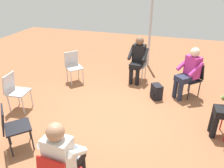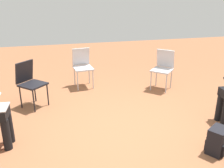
{
  "view_description": "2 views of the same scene",
  "coord_description": "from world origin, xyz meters",
  "px_view_note": "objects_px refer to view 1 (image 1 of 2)",
  "views": [
    {
      "loc": [
        -3.73,
        -1.05,
        2.74
      ],
      "look_at": [
        0.37,
        0.22,
        0.56
      ],
      "focal_mm": 35.0,
      "sensor_mm": 36.0,
      "label": 1
    },
    {
      "loc": [
        -1.02,
        -3.11,
        2.04
      ],
      "look_at": [
        -0.24,
        0.03,
        0.82
      ],
      "focal_mm": 40.0,
      "sensor_mm": 36.0,
      "label": 2
    }
  ],
  "objects_px": {
    "chair_northwest": "(12,125)",
    "chair_southeast": "(193,77)",
    "chair_east": "(139,62)",
    "chair_north": "(15,89)",
    "person_in_black": "(138,58)",
    "person_with_laptop": "(64,155)",
    "chair_northeast": "(73,65)",
    "backpack_near_laptop_user": "(156,92)",
    "person_in_magenta": "(189,71)"
  },
  "relations": [
    {
      "from": "person_in_magenta",
      "to": "person_in_black",
      "type": "bearing_deg",
      "value": 24.88
    },
    {
      "from": "chair_northwest",
      "to": "person_in_black",
      "type": "xyz_separation_m",
      "value": [
        3.29,
        -1.45,
        0.2
      ]
    },
    {
      "from": "chair_southeast",
      "to": "chair_east",
      "type": "distance_m",
      "value": 1.54
    },
    {
      "from": "chair_northwest",
      "to": "chair_north",
      "type": "bearing_deg",
      "value": 172.05
    },
    {
      "from": "person_in_black",
      "to": "person_in_magenta",
      "type": "relative_size",
      "value": 1.0
    },
    {
      "from": "backpack_near_laptop_user",
      "to": "person_in_black",
      "type": "bearing_deg",
      "value": 38.13
    },
    {
      "from": "chair_northeast",
      "to": "chair_northwest",
      "type": "bearing_deg",
      "value": 48.45
    },
    {
      "from": "person_in_magenta",
      "to": "backpack_near_laptop_user",
      "type": "distance_m",
      "value": 0.92
    },
    {
      "from": "chair_northeast",
      "to": "person_in_black",
      "type": "height_order",
      "value": "person_in_black"
    },
    {
      "from": "chair_southeast",
      "to": "backpack_near_laptop_user",
      "type": "distance_m",
      "value": 0.96
    },
    {
      "from": "chair_northwest",
      "to": "chair_northeast",
      "type": "bearing_deg",
      "value": 139.95
    },
    {
      "from": "chair_east",
      "to": "chair_north",
      "type": "distance_m",
      "value": 3.3
    },
    {
      "from": "chair_northwest",
      "to": "backpack_near_laptop_user",
      "type": "relative_size",
      "value": 2.36
    },
    {
      "from": "person_in_black",
      "to": "chair_northeast",
      "type": "bearing_deg",
      "value": 24.09
    },
    {
      "from": "chair_northeast",
      "to": "person_in_magenta",
      "type": "xyz_separation_m",
      "value": [
        0.03,
        -3.01,
        0.2
      ]
    },
    {
      "from": "chair_north",
      "to": "person_in_black",
      "type": "xyz_separation_m",
      "value": [
        2.22,
        -2.25,
        0.2
      ]
    },
    {
      "from": "chair_northeast",
      "to": "person_in_magenta",
      "type": "distance_m",
      "value": 3.02
    },
    {
      "from": "backpack_near_laptop_user",
      "to": "person_in_magenta",
      "type": "bearing_deg",
      "value": -65.51
    },
    {
      "from": "chair_northwest",
      "to": "person_in_black",
      "type": "distance_m",
      "value": 3.6
    },
    {
      "from": "person_in_magenta",
      "to": "backpack_near_laptop_user",
      "type": "height_order",
      "value": "person_in_magenta"
    },
    {
      "from": "chair_east",
      "to": "chair_north",
      "type": "xyz_separation_m",
      "value": [
        -2.39,
        2.27,
        0.0
      ]
    },
    {
      "from": "person_in_black",
      "to": "chair_northwest",
      "type": "bearing_deg",
      "value": 72.18
    },
    {
      "from": "chair_southeast",
      "to": "chair_east",
      "type": "height_order",
      "value": "same"
    },
    {
      "from": "chair_southeast",
      "to": "person_in_magenta",
      "type": "height_order",
      "value": "person_in_magenta"
    },
    {
      "from": "person_with_laptop",
      "to": "person_in_black",
      "type": "bearing_deg",
      "value": 90.9
    },
    {
      "from": "chair_north",
      "to": "backpack_near_laptop_user",
      "type": "distance_m",
      "value": 3.24
    },
    {
      "from": "chair_north",
      "to": "backpack_near_laptop_user",
      "type": "xyz_separation_m",
      "value": [
        1.39,
        -2.91,
        -0.34
      ]
    },
    {
      "from": "chair_northwest",
      "to": "person_in_magenta",
      "type": "height_order",
      "value": "person_in_magenta"
    },
    {
      "from": "chair_northwest",
      "to": "chair_east",
      "type": "distance_m",
      "value": 3.75
    },
    {
      "from": "chair_southeast",
      "to": "backpack_near_laptop_user",
      "type": "height_order",
      "value": "chair_southeast"
    },
    {
      "from": "chair_northeast",
      "to": "person_in_black",
      "type": "xyz_separation_m",
      "value": [
        0.55,
        -1.69,
        0.2
      ]
    },
    {
      "from": "chair_northeast",
      "to": "chair_southeast",
      "type": "bearing_deg",
      "value": 136.12
    },
    {
      "from": "chair_northeast",
      "to": "backpack_near_laptop_user",
      "type": "bearing_deg",
      "value": 126.69
    },
    {
      "from": "chair_northwest",
      "to": "chair_east",
      "type": "relative_size",
      "value": 1.0
    },
    {
      "from": "chair_southeast",
      "to": "chair_east",
      "type": "relative_size",
      "value": 1.0
    },
    {
      "from": "chair_northwest",
      "to": "person_with_laptop",
      "type": "relative_size",
      "value": 0.69
    },
    {
      "from": "chair_northwest",
      "to": "chair_southeast",
      "type": "distance_m",
      "value": 4.09
    },
    {
      "from": "chair_north",
      "to": "chair_northwest",
      "type": "bearing_deg",
      "value": 31.75
    },
    {
      "from": "chair_northwest",
      "to": "person_in_magenta",
      "type": "relative_size",
      "value": 0.69
    },
    {
      "from": "chair_northeast",
      "to": "chair_east",
      "type": "relative_size",
      "value": 1.0
    },
    {
      "from": "chair_northeast",
      "to": "chair_southeast",
      "type": "relative_size",
      "value": 1.0
    },
    {
      "from": "chair_northwest",
      "to": "chair_east",
      "type": "bearing_deg",
      "value": 112.01
    },
    {
      "from": "person_with_laptop",
      "to": "person_in_magenta",
      "type": "bearing_deg",
      "value": 68.9
    },
    {
      "from": "chair_southeast",
      "to": "person_with_laptop",
      "type": "height_order",
      "value": "person_with_laptop"
    },
    {
      "from": "person_in_black",
      "to": "chair_north",
      "type": "bearing_deg",
      "value": 50.53
    },
    {
      "from": "chair_northwest",
      "to": "chair_northeast",
      "type": "height_order",
      "value": "same"
    },
    {
      "from": "person_in_black",
      "to": "backpack_near_laptop_user",
      "type": "height_order",
      "value": "person_in_black"
    },
    {
      "from": "backpack_near_laptop_user",
      "to": "chair_northwest",
      "type": "bearing_deg",
      "value": 139.52
    },
    {
      "from": "chair_northeast",
      "to": "person_with_laptop",
      "type": "relative_size",
      "value": 0.69
    },
    {
      "from": "person_in_black",
      "to": "chair_east",
      "type": "bearing_deg",
      "value": -90.0
    }
  ]
}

